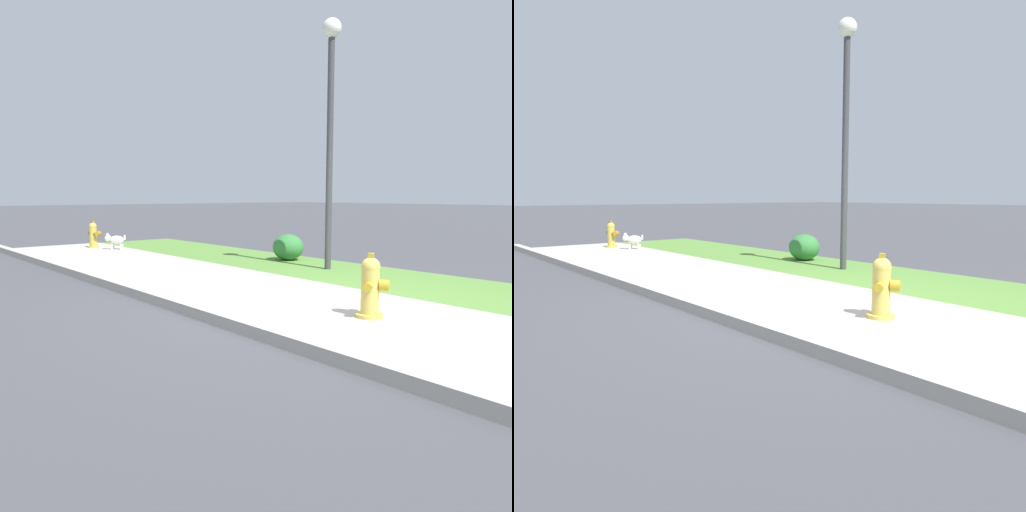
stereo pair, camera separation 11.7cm
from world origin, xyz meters
TOP-DOWN VIEW (x-y plane):
  - ground_plane at (0.00, 0.00)m, footprint 120.00×120.00m
  - sidewalk_pavement at (0.00, 0.00)m, footprint 18.00×2.44m
  - grass_verge at (0.00, 2.26)m, footprint 18.00×2.08m
  - street_curb at (0.00, -1.30)m, footprint 18.00×0.16m
  - fire_hydrant_mid_block at (0.77, 0.05)m, footprint 0.35×0.37m
  - fire_hydrant_far_end at (-7.86, 0.61)m, footprint 0.36×0.33m
  - small_white_dog at (-7.13, 0.83)m, footprint 0.41×0.42m
  - street_lamp at (-1.84, 2.33)m, footprint 0.32×0.32m
  - shrub_bush_far_verge at (-3.16, 2.63)m, footprint 0.61×0.61m

SIDE VIEW (x-z plane):
  - ground_plane at x=0.00m, z-range 0.00..0.00m
  - grass_verge at x=0.00m, z-range 0.00..0.01m
  - sidewalk_pavement at x=0.00m, z-range 0.00..0.01m
  - street_curb at x=0.00m, z-range 0.00..0.12m
  - small_white_dog at x=-7.13m, z-range 0.03..0.44m
  - shrub_bush_far_verge at x=-3.16m, z-range 0.00..0.52m
  - fire_hydrant_far_end at x=-7.86m, z-range -0.02..0.65m
  - fire_hydrant_mid_block at x=0.77m, z-range -0.02..0.67m
  - street_lamp at x=-1.84m, z-range 0.71..4.88m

